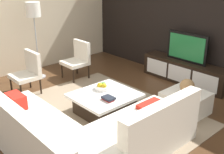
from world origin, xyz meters
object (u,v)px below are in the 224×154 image
Objects in this scene: media_console at (184,72)px; coffee_table at (105,103)px; sectional_couch at (80,134)px; television at (187,47)px; floor_lamp at (34,14)px; decorative_ball at (187,86)px; accent_chair_near at (28,70)px; ottoman at (185,103)px; book_stack at (108,98)px; accent_chair_far at (78,58)px; fruit_bowl at (102,87)px.

media_console is 1.93× the size of coffee_table.
television is at bearing 98.98° from sectional_couch.
media_console is 3.61m from floor_lamp.
decorative_ball is at bearing -55.11° from media_console.
media_console is 2.36× the size of accent_chair_near.
ottoman is at bearing 48.25° from coffee_table.
floor_lamp is (-3.03, 1.00, 1.20)m from sectional_couch.
floor_lamp reaches higher than coffee_table.
television reaches higher than book_stack.
media_console is 0.83× the size of sectional_couch.
decorative_ball is (0.86, -1.23, -0.29)m from television.
ottoman is 1.41m from book_stack.
book_stack reaches higher than coffee_table.
accent_chair_far is at bearing 144.72° from sectional_couch.
ottoman is at bearing -55.11° from media_console.
floor_lamp is 6.85× the size of decorative_ball.
floor_lamp is at bearing -132.87° from accent_chair_far.
decorative_ball is (0.34, 2.06, 0.24)m from sectional_couch.
book_stack is (1.96, 0.44, -0.08)m from accent_chair_near.
accent_chair_near reaches higher than ottoman.
book_stack is (0.22, -0.11, 0.21)m from coffee_table.
accent_chair_near is 3.16m from ottoman.
decorative_ball is at bearing 35.36° from accent_chair_near.
book_stack reaches higher than ottoman.
television reaches higher than decorative_ball.
decorative_ball reaches higher than ottoman.
fruit_bowl is (-0.28, -2.20, -0.39)m from television.
accent_chair_near reaches higher than sectional_couch.
ottoman is at bearing 80.71° from sectional_couch.
sectional_couch is 3.40m from floor_lamp.
media_console is at bearing 61.42° from accent_chair_near.
media_console is 9.62× the size of book_stack.
floor_lamp is (-2.51, -2.28, 1.23)m from media_console.
television reaches higher than fruit_bowl.
sectional_couch is 2.08m from ottoman.
sectional_couch is at bearing -53.61° from fruit_bowl.
floor_lamp is 2.50× the size of ottoman.
decorative_ball is at bearing 48.25° from coffee_table.
fruit_bowl reaches higher than ottoman.
coffee_table is 4.16× the size of decorative_ball.
ottoman is (0.86, -1.23, -0.62)m from television.
coffee_table is 5.00× the size of book_stack.
accent_chair_near and accent_chair_far have the same top height.
book_stack is (0.12, -2.41, 0.16)m from media_console.
coffee_table is 1.93m from accent_chair_far.
media_console reaches higher than ottoman.
media_console is 2.42m from book_stack.
accent_chair_near is at bearing 169.69° from sectional_couch.
decorative_ball reaches higher than media_console.
coffee_table is 1.85m from accent_chair_near.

